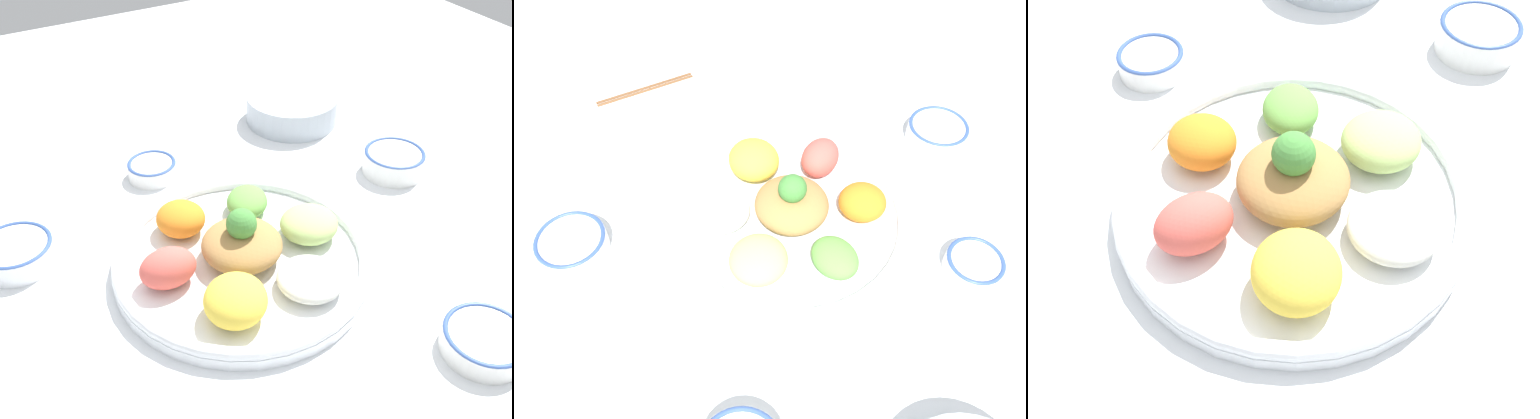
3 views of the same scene
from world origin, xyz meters
The scene contains 7 objects.
ground_plane centered at (0.00, 0.00, 0.00)m, with size 2.40×2.40×0.00m, color white.
salad_platter centered at (0.02, 0.02, 0.03)m, with size 0.41×0.41×0.12m.
sauce_bowl_red centered at (0.04, -0.30, 0.02)m, with size 0.09×0.09×0.03m.
rice_bowl_blue centered at (0.33, -0.17, 0.02)m, with size 0.12×0.12×0.04m.
sauce_bowl_dark centered at (-0.19, 0.34, 0.02)m, with size 0.12×0.12×0.04m.
chopsticks_pair_near centered at (0.23, 0.46, 0.00)m, with size 0.19×0.15×0.01m.
serving_spoon_main centered at (0.30, 0.23, 0.00)m, with size 0.13×0.06×0.01m.
Camera 2 is at (-0.49, -0.16, 0.72)m, focal length 35.00 mm.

